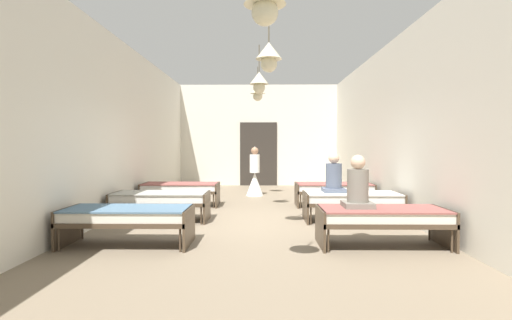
{
  "coord_description": "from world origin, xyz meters",
  "views": [
    {
      "loc": [
        0.1,
        -7.61,
        1.51
      ],
      "look_at": [
        0.0,
        -0.18,
        1.23
      ],
      "focal_mm": 26.75,
      "sensor_mm": 36.0,
      "label": 1
    }
  ],
  "objects_px": {
    "patient_seated_secondary": "(334,178)",
    "patient_seated_primary": "(358,188)",
    "bed_left_row_1": "(161,199)",
    "nurse_near_aisle": "(255,178)",
    "bed_right_row_0": "(382,217)",
    "bed_left_row_0": "(128,216)",
    "bed_right_row_2": "(334,189)",
    "bed_right_row_1": "(352,199)",
    "bed_left_row_2": "(181,188)"
  },
  "relations": [
    {
      "from": "patient_seated_secondary",
      "to": "patient_seated_primary",
      "type": "bearing_deg",
      "value": -90.0
    },
    {
      "from": "bed_left_row_1",
      "to": "nurse_near_aisle",
      "type": "distance_m",
      "value": 4.29
    },
    {
      "from": "bed_right_row_0",
      "to": "patient_seated_primary",
      "type": "xyz_separation_m",
      "value": [
        -0.35,
        0.08,
        0.43
      ]
    },
    {
      "from": "bed_right_row_0",
      "to": "patient_seated_primary",
      "type": "height_order",
      "value": "patient_seated_primary"
    },
    {
      "from": "bed_left_row_0",
      "to": "bed_left_row_1",
      "type": "xyz_separation_m",
      "value": [
        0.0,
        1.9,
        0.0
      ]
    },
    {
      "from": "bed_right_row_0",
      "to": "patient_seated_primary",
      "type": "bearing_deg",
      "value": 166.82
    },
    {
      "from": "patient_seated_primary",
      "to": "nurse_near_aisle",
      "type": "bearing_deg",
      "value": 106.29
    },
    {
      "from": "nurse_near_aisle",
      "to": "patient_seated_primary",
      "type": "relative_size",
      "value": 1.86
    },
    {
      "from": "bed_left_row_0",
      "to": "bed_right_row_0",
      "type": "xyz_separation_m",
      "value": [
        3.84,
        0.0,
        0.0
      ]
    },
    {
      "from": "patient_seated_primary",
      "to": "bed_right_row_2",
      "type": "bearing_deg",
      "value": 84.62
    },
    {
      "from": "patient_seated_primary",
      "to": "bed_left_row_0",
      "type": "bearing_deg",
      "value": -178.66
    },
    {
      "from": "bed_right_row_1",
      "to": "bed_right_row_2",
      "type": "distance_m",
      "value": 1.9
    },
    {
      "from": "nurse_near_aisle",
      "to": "patient_seated_secondary",
      "type": "relative_size",
      "value": 1.86
    },
    {
      "from": "bed_right_row_1",
      "to": "bed_right_row_2",
      "type": "bearing_deg",
      "value": 90.0
    },
    {
      "from": "bed_left_row_0",
      "to": "bed_left_row_1",
      "type": "relative_size",
      "value": 1.0
    },
    {
      "from": "bed_right_row_0",
      "to": "nurse_near_aisle",
      "type": "height_order",
      "value": "nurse_near_aisle"
    },
    {
      "from": "bed_right_row_2",
      "to": "patient_seated_primary",
      "type": "xyz_separation_m",
      "value": [
        -0.35,
        -3.72,
        0.43
      ]
    },
    {
      "from": "bed_left_row_1",
      "to": "bed_right_row_1",
      "type": "distance_m",
      "value": 3.84
    },
    {
      "from": "patient_seated_secondary",
      "to": "bed_left_row_2",
      "type": "bearing_deg",
      "value": 152.65
    },
    {
      "from": "patient_seated_secondary",
      "to": "nurse_near_aisle",
      "type": "bearing_deg",
      "value": 113.74
    },
    {
      "from": "bed_right_row_2",
      "to": "patient_seated_primary",
      "type": "bearing_deg",
      "value": -95.38
    },
    {
      "from": "bed_right_row_0",
      "to": "bed_right_row_2",
      "type": "height_order",
      "value": "same"
    },
    {
      "from": "bed_right_row_2",
      "to": "patient_seated_primary",
      "type": "height_order",
      "value": "patient_seated_primary"
    },
    {
      "from": "patient_seated_primary",
      "to": "bed_left_row_2",
      "type": "bearing_deg",
      "value": 133.21
    },
    {
      "from": "bed_left_row_1",
      "to": "bed_right_row_2",
      "type": "relative_size",
      "value": 1.0
    },
    {
      "from": "bed_right_row_1",
      "to": "patient_seated_secondary",
      "type": "xyz_separation_m",
      "value": [
        -0.35,
        0.09,
        0.43
      ]
    },
    {
      "from": "nurse_near_aisle",
      "to": "patient_seated_primary",
      "type": "bearing_deg",
      "value": 36.15
    },
    {
      "from": "nurse_near_aisle",
      "to": "patient_seated_secondary",
      "type": "height_order",
      "value": "nurse_near_aisle"
    },
    {
      "from": "bed_right_row_1",
      "to": "patient_seated_primary",
      "type": "relative_size",
      "value": 2.37
    },
    {
      "from": "bed_right_row_0",
      "to": "bed_left_row_2",
      "type": "height_order",
      "value": "same"
    },
    {
      "from": "bed_left_row_2",
      "to": "bed_right_row_0",
      "type": "bearing_deg",
      "value": -44.68
    },
    {
      "from": "bed_left_row_1",
      "to": "bed_left_row_2",
      "type": "relative_size",
      "value": 1.0
    },
    {
      "from": "bed_left_row_2",
      "to": "patient_seated_secondary",
      "type": "relative_size",
      "value": 2.37
    },
    {
      "from": "bed_left_row_1",
      "to": "bed_right_row_1",
      "type": "relative_size",
      "value": 1.0
    },
    {
      "from": "bed_right_row_2",
      "to": "nurse_near_aisle",
      "type": "relative_size",
      "value": 1.28
    },
    {
      "from": "bed_left_row_0",
      "to": "nurse_near_aisle",
      "type": "relative_size",
      "value": 1.28
    },
    {
      "from": "bed_right_row_1",
      "to": "patient_seated_primary",
      "type": "xyz_separation_m",
      "value": [
        -0.35,
        -1.82,
        0.43
      ]
    },
    {
      "from": "bed_left_row_2",
      "to": "bed_left_row_1",
      "type": "bearing_deg",
      "value": -90.0
    },
    {
      "from": "bed_left_row_1",
      "to": "bed_right_row_1",
      "type": "xyz_separation_m",
      "value": [
        3.84,
        0.0,
        0.0
      ]
    },
    {
      "from": "bed_right_row_2",
      "to": "nurse_near_aisle",
      "type": "distance_m",
      "value": 2.82
    },
    {
      "from": "bed_right_row_0",
      "to": "bed_right_row_2",
      "type": "relative_size",
      "value": 1.0
    },
    {
      "from": "bed_right_row_1",
      "to": "nurse_near_aisle",
      "type": "xyz_separation_m",
      "value": [
        -2.01,
        3.88,
        0.09
      ]
    },
    {
      "from": "bed_right_row_0",
      "to": "bed_right_row_2",
      "type": "bearing_deg",
      "value": 90.0
    },
    {
      "from": "bed_right_row_1",
      "to": "patient_seated_primary",
      "type": "distance_m",
      "value": 1.9
    },
    {
      "from": "bed_right_row_2",
      "to": "bed_left_row_2",
      "type": "bearing_deg",
      "value": 180.0
    },
    {
      "from": "bed_left_row_0",
      "to": "bed_right_row_1",
      "type": "xyz_separation_m",
      "value": [
        3.84,
        1.9,
        0.0
      ]
    },
    {
      "from": "bed_right_row_0",
      "to": "patient_seated_secondary",
      "type": "relative_size",
      "value": 2.37
    },
    {
      "from": "patient_seated_primary",
      "to": "bed_right_row_0",
      "type": "bearing_deg",
      "value": -13.18
    },
    {
      "from": "bed_right_row_2",
      "to": "bed_left_row_1",
      "type": "bearing_deg",
      "value": -153.69
    },
    {
      "from": "bed_right_row_0",
      "to": "bed_left_row_1",
      "type": "xyz_separation_m",
      "value": [
        -3.84,
        1.9,
        0.0
      ]
    }
  ]
}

